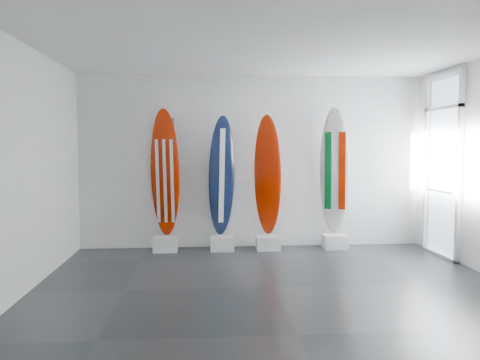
{
  "coord_description": "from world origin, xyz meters",
  "views": [
    {
      "loc": [
        -0.88,
        -5.89,
        1.77
      ],
      "look_at": [
        -0.31,
        1.4,
        1.26
      ],
      "focal_mm": 36.0,
      "sensor_mm": 36.0,
      "label": 1
    }
  ],
  "objects": [
    {
      "name": "ceiling",
      "position": [
        0.0,
        0.0,
        3.0
      ],
      "size": [
        6.0,
        6.0,
        0.0
      ],
      "primitive_type": "plane",
      "rotation": [
        3.14,
        0.0,
        0.0
      ],
      "color": "white",
      "rests_on": "wall_back"
    },
    {
      "name": "glass_door",
      "position": [
        2.97,
        1.55,
        1.43
      ],
      "size": [
        0.12,
        1.16,
        2.85
      ],
      "primitive_type": null,
      "color": "white",
      "rests_on": "floor"
    },
    {
      "name": "display_block_usa",
      "position": [
        -1.51,
        2.18,
        0.12
      ],
      "size": [
        0.4,
        0.3,
        0.24
      ],
      "primitive_type": "cube",
      "color": "silver",
      "rests_on": "floor"
    },
    {
      "name": "display_block_swiss",
      "position": [
        0.23,
        2.18,
        0.12
      ],
      "size": [
        0.4,
        0.3,
        0.24
      ],
      "primitive_type": "cube",
      "color": "silver",
      "rests_on": "floor"
    },
    {
      "name": "display_block_navy",
      "position": [
        -0.56,
        2.18,
        0.12
      ],
      "size": [
        0.4,
        0.3,
        0.24
      ],
      "primitive_type": "cube",
      "color": "silver",
      "rests_on": "floor"
    },
    {
      "name": "wall_front",
      "position": [
        0.0,
        -2.5,
        1.5
      ],
      "size": [
        6.0,
        0.0,
        6.0
      ],
      "primitive_type": "plane",
      "rotation": [
        -1.57,
        0.0,
        0.0
      ],
      "color": "silver",
      "rests_on": "ground"
    },
    {
      "name": "wall_left",
      "position": [
        -3.0,
        0.0,
        1.5
      ],
      "size": [
        0.0,
        5.0,
        5.0
      ],
      "primitive_type": "plane",
      "rotation": [
        1.57,
        0.0,
        1.57
      ],
      "color": "silver",
      "rests_on": "ground"
    },
    {
      "name": "surfboard_swiss",
      "position": [
        0.23,
        2.28,
        1.27
      ],
      "size": [
        0.53,
        0.39,
        2.07
      ],
      "primitive_type": "ellipsoid",
      "rotation": [
        0.09,
        0.0,
        -0.32
      ],
      "color": "#931400",
      "rests_on": "display_block_swiss"
    },
    {
      "name": "wall_outlet",
      "position": [
        -2.45,
        2.48,
        0.35
      ],
      "size": [
        0.09,
        0.02,
        0.13
      ],
      "primitive_type": "cube",
      "color": "silver",
      "rests_on": "wall_back"
    },
    {
      "name": "wall_back",
      "position": [
        0.0,
        2.5,
        1.5
      ],
      "size": [
        6.0,
        0.0,
        6.0
      ],
      "primitive_type": "plane",
      "rotation": [
        1.57,
        0.0,
        0.0
      ],
      "color": "silver",
      "rests_on": "ground"
    },
    {
      "name": "surfboard_navy",
      "position": [
        -0.56,
        2.28,
        1.26
      ],
      "size": [
        0.51,
        0.36,
        2.05
      ],
      "primitive_type": "ellipsoid",
      "rotation": [
        0.07,
        0.0,
        0.29
      ],
      "color": "black",
      "rests_on": "display_block_navy"
    },
    {
      "name": "floor",
      "position": [
        0.0,
        0.0,
        0.0
      ],
      "size": [
        6.0,
        6.0,
        0.0
      ],
      "primitive_type": "plane",
      "color": "black",
      "rests_on": "ground"
    },
    {
      "name": "surfboard_usa",
      "position": [
        -1.51,
        2.28,
        1.32
      ],
      "size": [
        0.52,
        0.35,
        2.17
      ],
      "primitive_type": "ellipsoid",
      "rotation": [
        0.1,
        0.0,
        -0.12
      ],
      "color": "#931400",
      "rests_on": "display_block_usa"
    },
    {
      "name": "surfboard_italy",
      "position": [
        1.4,
        2.28,
        1.34
      ],
      "size": [
        0.56,
        0.43,
        2.21
      ],
      "primitive_type": "ellipsoid",
      "rotation": [
        0.09,
        0.0,
        -0.34
      ],
      "color": "silver",
      "rests_on": "display_block_italy"
    },
    {
      "name": "display_block_italy",
      "position": [
        1.4,
        2.18,
        0.12
      ],
      "size": [
        0.4,
        0.3,
        0.24
      ],
      "primitive_type": "cube",
      "color": "silver",
      "rests_on": "floor"
    }
  ]
}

